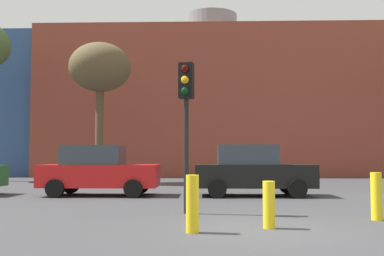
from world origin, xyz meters
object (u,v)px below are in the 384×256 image
object	(u,v)px
parked_car_1	(99,171)
bollard_yellow_1	(269,205)
bollard_yellow_0	(192,204)
bare_tree_1	(100,69)
traffic_light_island	(186,102)
parked_car_2	(252,171)
bollard_yellow_2	(376,196)

from	to	relation	value
parked_car_1	bollard_yellow_1	bearing A→B (deg)	-54.77
parked_car_1	bollard_yellow_0	bearing A→B (deg)	-65.11
bollard_yellow_0	bollard_yellow_1	world-z (taller)	bollard_yellow_0
bare_tree_1	bollard_yellow_0	size ratio (longest dim) A/B	6.98
parked_car_1	bare_tree_1	bearing A→B (deg)	103.21
parked_car_1	bollard_yellow_0	size ratio (longest dim) A/B	3.90
parked_car_1	traffic_light_island	world-z (taller)	traffic_light_island
parked_car_2	bollard_yellow_2	size ratio (longest dim) A/B	3.96
bare_tree_1	traffic_light_island	bearing A→B (deg)	-67.71
bollard_yellow_0	bollard_yellow_2	size ratio (longest dim) A/B	1.01
bare_tree_1	bollard_yellow_2	size ratio (longest dim) A/B	7.07
parked_car_2	bollard_yellow_1	xyz separation A→B (m)	(-0.42, -7.22, -0.44)
bollard_yellow_0	parked_car_2	bearing A→B (deg)	76.12
traffic_light_island	bare_tree_1	bearing A→B (deg)	-146.02
parked_car_1	traffic_light_island	xyz separation A→B (m)	(3.37, -5.03, 1.87)
bollard_yellow_0	bollard_yellow_2	world-z (taller)	bollard_yellow_0
parked_car_2	bollard_yellow_1	world-z (taller)	parked_car_2
bollard_yellow_0	bollard_yellow_1	bearing A→B (deg)	20.10
parked_car_2	bare_tree_1	size ratio (longest dim) A/B	0.56
bare_tree_1	bollard_yellow_1	size ratio (longest dim) A/B	8.06
bollard_yellow_2	parked_car_1	bearing A→B (deg)	141.91
bare_tree_1	parked_car_1	bearing A→B (deg)	-76.79
traffic_light_island	bollard_yellow_2	xyz separation A→B (m)	(4.29, -0.97, -2.24)
parked_car_2	bollard_yellow_0	world-z (taller)	parked_car_2
traffic_light_island	bollard_yellow_2	distance (m)	4.93
traffic_light_island	parked_car_1	bearing A→B (deg)	-134.49
parked_car_2	bollard_yellow_0	distance (m)	8.01
parked_car_1	bollard_yellow_0	xyz separation A→B (m)	(3.60, -7.77, -0.36)
traffic_light_island	bare_tree_1	distance (m)	13.89
parked_car_1	bollard_yellow_2	size ratio (longest dim) A/B	3.95
parked_car_1	bollard_yellow_0	distance (m)	8.57
traffic_light_island	bare_tree_1	size ratio (longest dim) A/B	0.50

